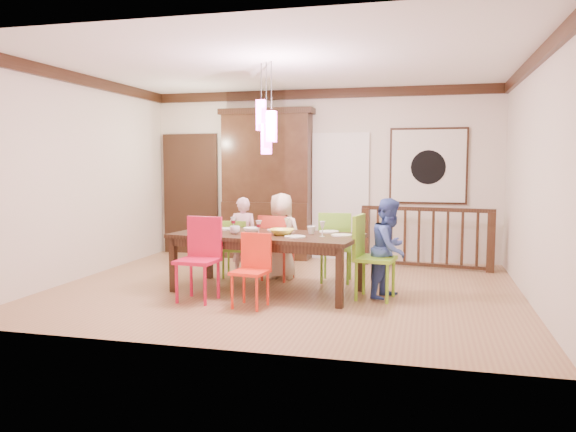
% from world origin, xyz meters
% --- Properties ---
extents(floor, '(6.00, 6.00, 0.00)m').
position_xyz_m(floor, '(0.00, 0.00, 0.00)').
color(floor, '#976949').
rests_on(floor, ground).
extents(ceiling, '(6.00, 6.00, 0.00)m').
position_xyz_m(ceiling, '(0.00, 0.00, 2.90)').
color(ceiling, white).
rests_on(ceiling, wall_back).
extents(wall_back, '(6.00, 0.00, 6.00)m').
position_xyz_m(wall_back, '(0.00, 2.50, 1.45)').
color(wall_back, beige).
rests_on(wall_back, floor).
extents(wall_left, '(0.00, 5.00, 5.00)m').
position_xyz_m(wall_left, '(-3.00, 0.00, 1.45)').
color(wall_left, beige).
rests_on(wall_left, floor).
extents(wall_right, '(0.00, 5.00, 5.00)m').
position_xyz_m(wall_right, '(3.00, 0.00, 1.45)').
color(wall_right, beige).
rests_on(wall_right, floor).
extents(crown_molding, '(6.00, 5.00, 0.16)m').
position_xyz_m(crown_molding, '(0.00, 0.00, 2.82)').
color(crown_molding, black).
rests_on(crown_molding, wall_back).
extents(panel_door, '(1.04, 0.07, 2.24)m').
position_xyz_m(panel_door, '(-2.40, 2.45, 1.05)').
color(panel_door, black).
rests_on(panel_door, wall_back).
extents(white_doorway, '(0.97, 0.05, 2.22)m').
position_xyz_m(white_doorway, '(0.35, 2.46, 1.05)').
color(white_doorway, silver).
rests_on(white_doorway, wall_back).
extents(painting, '(1.25, 0.06, 1.25)m').
position_xyz_m(painting, '(1.80, 2.46, 1.60)').
color(painting, black).
rests_on(painting, wall_back).
extents(pendant_cluster, '(0.27, 0.21, 1.14)m').
position_xyz_m(pendant_cluster, '(-0.18, -0.22, 2.11)').
color(pendant_cluster, '#FF4CCB').
rests_on(pendant_cluster, ceiling).
extents(dining_table, '(2.49, 1.38, 0.75)m').
position_xyz_m(dining_table, '(-0.18, -0.22, 0.68)').
color(dining_table, black).
rests_on(dining_table, floor).
extents(chair_far_left, '(0.41, 0.41, 0.83)m').
position_xyz_m(chair_far_left, '(-0.88, 0.57, 0.48)').
color(chair_far_left, '#6BA828').
rests_on(chair_far_left, floor).
extents(chair_far_mid, '(0.47, 0.47, 0.92)m').
position_xyz_m(chair_far_mid, '(-0.24, 0.53, 0.53)').
color(chair_far_mid, red).
rests_on(chair_far_mid, floor).
extents(chair_far_right, '(0.46, 0.46, 0.98)m').
position_xyz_m(chair_far_right, '(0.59, 0.59, 0.56)').
color(chair_far_right, '#64A426').
rests_on(chair_far_right, floor).
extents(chair_near_left, '(0.48, 0.48, 1.00)m').
position_xyz_m(chair_near_left, '(-0.84, -0.90, 0.57)').
color(chair_near_left, red).
rests_on(chair_near_left, floor).
extents(chair_near_mid, '(0.42, 0.42, 0.84)m').
position_xyz_m(chair_near_mid, '(-0.14, -1.03, 0.48)').
color(chair_near_mid, red).
rests_on(chair_near_mid, floor).
extents(chair_end_right, '(0.52, 0.52, 1.02)m').
position_xyz_m(chair_end_right, '(1.21, -0.29, 0.58)').
color(chair_end_right, '#7CBB22').
rests_on(chair_end_right, floor).
extents(china_hutch, '(1.63, 0.46, 2.58)m').
position_xyz_m(china_hutch, '(-0.91, 2.30, 1.29)').
color(china_hutch, black).
rests_on(china_hutch, floor).
extents(balustrade, '(2.07, 0.35, 0.96)m').
position_xyz_m(balustrade, '(1.79, 1.95, 0.50)').
color(balustrade, black).
rests_on(balustrade, floor).
extents(person_far_left, '(0.47, 0.35, 1.16)m').
position_xyz_m(person_far_left, '(-0.80, 0.66, 0.58)').
color(person_far_left, '#FFC2D5').
rests_on(person_far_left, floor).
extents(person_far_mid, '(0.65, 0.48, 1.23)m').
position_xyz_m(person_far_mid, '(-0.21, 0.61, 0.61)').
color(person_far_mid, beige).
rests_on(person_far_mid, floor).
extents(person_end_right, '(0.64, 0.72, 1.22)m').
position_xyz_m(person_end_right, '(1.37, -0.17, 0.61)').
color(person_end_right, '#3B54A6').
rests_on(person_end_right, floor).
extents(serving_bowl, '(0.35, 0.35, 0.08)m').
position_xyz_m(serving_bowl, '(0.04, -0.30, 0.79)').
color(serving_bowl, gold).
rests_on(serving_bowl, dining_table).
extents(small_bowl, '(0.27, 0.27, 0.07)m').
position_xyz_m(small_bowl, '(-0.40, -0.16, 0.78)').
color(small_bowl, white).
rests_on(small_bowl, dining_table).
extents(cup_left, '(0.15, 0.15, 0.10)m').
position_xyz_m(cup_left, '(-0.57, -0.35, 0.80)').
color(cup_left, silver).
rests_on(cup_left, dining_table).
extents(cup_right, '(0.14, 0.14, 0.10)m').
position_xyz_m(cup_right, '(0.39, -0.14, 0.80)').
color(cup_right, silver).
rests_on(cup_right, dining_table).
extents(plate_far_left, '(0.26, 0.26, 0.01)m').
position_xyz_m(plate_far_left, '(-0.83, 0.10, 0.76)').
color(plate_far_left, white).
rests_on(plate_far_left, dining_table).
extents(plate_far_mid, '(0.26, 0.26, 0.01)m').
position_xyz_m(plate_far_mid, '(-0.14, 0.13, 0.76)').
color(plate_far_mid, white).
rests_on(plate_far_mid, dining_table).
extents(plate_far_right, '(0.26, 0.26, 0.01)m').
position_xyz_m(plate_far_right, '(0.56, 0.13, 0.76)').
color(plate_far_right, white).
rests_on(plate_far_right, dining_table).
extents(plate_near_left, '(0.26, 0.26, 0.01)m').
position_xyz_m(plate_near_left, '(-0.95, -0.55, 0.76)').
color(plate_near_left, white).
rests_on(plate_near_left, dining_table).
extents(plate_near_mid, '(0.26, 0.26, 0.01)m').
position_xyz_m(plate_near_mid, '(0.25, -0.47, 0.76)').
color(plate_near_mid, white).
rests_on(plate_near_mid, dining_table).
extents(plate_end_right, '(0.26, 0.26, 0.01)m').
position_xyz_m(plate_end_right, '(0.78, -0.19, 0.76)').
color(plate_end_right, white).
rests_on(plate_end_right, dining_table).
extents(wine_glass_a, '(0.08, 0.08, 0.19)m').
position_xyz_m(wine_glass_a, '(-0.68, -0.09, 0.84)').
color(wine_glass_a, '#590C19').
rests_on(wine_glass_a, dining_table).
extents(wine_glass_b, '(0.08, 0.08, 0.19)m').
position_xyz_m(wine_glass_b, '(0.04, -0.05, 0.84)').
color(wine_glass_b, silver).
rests_on(wine_glass_b, dining_table).
extents(wine_glass_c, '(0.08, 0.08, 0.19)m').
position_xyz_m(wine_glass_c, '(-0.22, -0.44, 0.84)').
color(wine_glass_c, '#590C19').
rests_on(wine_glass_c, dining_table).
extents(wine_glass_d, '(0.08, 0.08, 0.19)m').
position_xyz_m(wine_glass_d, '(0.56, -0.34, 0.84)').
color(wine_glass_d, silver).
rests_on(wine_glass_d, dining_table).
extents(napkin, '(0.18, 0.14, 0.01)m').
position_xyz_m(napkin, '(-0.17, -0.61, 0.76)').
color(napkin, '#D83359').
rests_on(napkin, dining_table).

